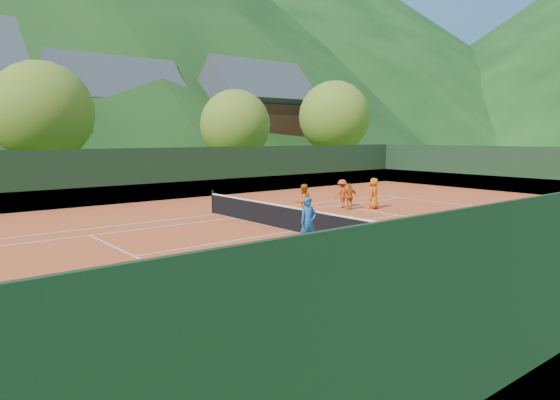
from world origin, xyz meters
TOP-DOWN VIEW (x-y plane):
  - ground at (0.00, 0.00)m, footprint 400.00×400.00m
  - clay_court at (0.00, 0.00)m, footprint 40.00×24.00m
  - mountain_far_right at (90.00, 150.00)m, footprint 260.00×260.00m
  - coach at (-1.42, -2.42)m, footprint 0.67×0.50m
  - student_a at (1.96, 1.67)m, footprint 0.82×0.67m
  - student_b at (5.92, 2.66)m, footprint 0.84×0.57m
  - student_c at (7.11, 2.12)m, footprint 0.88×0.72m
  - student_d at (6.10, 3.36)m, footprint 1.00×0.65m
  - tennis_ball_0 at (3.62, -1.59)m, footprint 0.07×0.07m
  - tennis_ball_1 at (-1.08, -3.53)m, footprint 0.07×0.07m
  - tennis_ball_2 at (1.85, -3.42)m, footprint 0.07×0.07m
  - tennis_ball_4 at (-8.04, -8.71)m, footprint 0.07×0.07m
  - tennis_ball_5 at (-8.87, -4.08)m, footprint 0.07×0.07m
  - tennis_ball_6 at (-0.60, -1.28)m, footprint 0.07×0.07m
  - tennis_ball_7 at (4.87, -7.54)m, footprint 0.07×0.07m
  - tennis_ball_9 at (-8.22, -2.30)m, footprint 0.07×0.07m
  - tennis_ball_10 at (3.27, -2.06)m, footprint 0.07×0.07m
  - tennis_ball_12 at (-0.80, -0.85)m, footprint 0.07×0.07m
  - tennis_ball_14 at (-4.11, -8.55)m, footprint 0.07×0.07m
  - tennis_ball_15 at (-6.28, -2.27)m, footprint 0.07×0.07m
  - tennis_ball_16 at (-1.77, -4.55)m, footprint 0.07×0.07m
  - tennis_ball_17 at (-8.16, -6.80)m, footprint 0.07×0.07m
  - tennis_ball_18 at (-2.34, -7.78)m, footprint 0.07×0.07m
  - tennis_ball_19 at (-0.33, -3.98)m, footprint 0.07×0.07m
  - tennis_ball_20 at (5.05, -3.83)m, footprint 0.07×0.07m
  - tennis_ball_21 at (2.34, -3.68)m, footprint 0.07×0.07m
  - tennis_ball_23 at (2.18, -4.86)m, footprint 0.07×0.07m
  - tennis_ball_24 at (0.53, -6.44)m, footprint 0.07×0.07m
  - tennis_ball_26 at (-9.13, -1.53)m, footprint 0.07×0.07m
  - tennis_ball_27 at (-0.44, -7.17)m, footprint 0.07×0.07m
  - tennis_ball_28 at (-2.59, -4.31)m, footprint 0.07×0.07m
  - court_lines at (0.00, 0.00)m, footprint 23.83×11.03m
  - tennis_net at (0.00, 0.00)m, footprint 0.10×12.07m
  - perimeter_fence at (0.00, 0.00)m, footprint 40.40×24.24m
  - ball_hopper at (-8.21, -4.59)m, footprint 0.57×0.57m
  - chalet_mid at (6.00, 34.00)m, footprint 12.65×8.82m
  - chalet_right at (20.00, 30.00)m, footprint 11.50×8.82m
  - tree_b at (-4.00, 20.00)m, footprint 6.40×6.40m
  - tree_c at (10.00, 19.00)m, footprint 5.60×5.60m
  - tree_d at (22.00, 20.00)m, footprint 6.80×6.80m

SIDE VIEW (x-z plane):
  - ground at x=0.00m, z-range 0.00..0.00m
  - clay_court at x=0.00m, z-range 0.00..0.02m
  - court_lines at x=0.00m, z-range 0.02..0.03m
  - tennis_ball_0 at x=3.62m, z-range 0.02..0.09m
  - tennis_ball_1 at x=-1.08m, z-range 0.02..0.09m
  - tennis_ball_2 at x=1.85m, z-range 0.02..0.09m
  - tennis_ball_4 at x=-8.04m, z-range 0.02..0.09m
  - tennis_ball_5 at x=-8.87m, z-range 0.02..0.09m
  - tennis_ball_6 at x=-0.60m, z-range 0.02..0.09m
  - tennis_ball_7 at x=4.87m, z-range 0.02..0.09m
  - tennis_ball_9 at x=-8.22m, z-range 0.02..0.09m
  - tennis_ball_10 at x=3.27m, z-range 0.02..0.09m
  - tennis_ball_12 at x=-0.80m, z-range 0.02..0.09m
  - tennis_ball_14 at x=-4.11m, z-range 0.02..0.09m
  - tennis_ball_15 at x=-6.28m, z-range 0.02..0.09m
  - tennis_ball_16 at x=-1.77m, z-range 0.02..0.09m
  - tennis_ball_17 at x=-8.16m, z-range 0.02..0.09m
  - tennis_ball_18 at x=-2.34m, z-range 0.02..0.09m
  - tennis_ball_19 at x=-0.33m, z-range 0.02..0.09m
  - tennis_ball_20 at x=5.05m, z-range 0.02..0.09m
  - tennis_ball_21 at x=2.34m, z-range 0.02..0.09m
  - tennis_ball_23 at x=2.18m, z-range 0.02..0.09m
  - tennis_ball_24 at x=0.53m, z-range 0.02..0.09m
  - tennis_ball_26 at x=-9.13m, z-range 0.02..0.09m
  - tennis_ball_27 at x=-0.44m, z-range 0.02..0.09m
  - tennis_ball_28 at x=-2.59m, z-range 0.02..0.09m
  - tennis_net at x=0.00m, z-range -0.03..1.07m
  - student_b at x=5.92m, z-range 0.02..1.34m
  - student_d at x=6.10m, z-range 0.02..1.47m
  - ball_hopper at x=-8.21m, z-range 0.27..1.27m
  - student_c at x=7.11m, z-range 0.02..1.58m
  - student_a at x=1.96m, z-range 0.02..1.61m
  - coach at x=-1.42m, z-range 0.02..1.69m
  - perimeter_fence at x=0.00m, z-range -0.23..2.77m
  - tree_c at x=10.00m, z-range 0.87..8.22m
  - chalet_mid at x=6.00m, z-range -0.74..10.72m
  - tree_b at x=-4.00m, z-range 0.99..9.39m
  - chalet_right at x=20.00m, z-range -0.70..11.21m
  - tree_d at x=22.00m, z-range 1.06..9.98m
  - mountain_far_right at x=90.00m, z-range 0.00..95.00m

